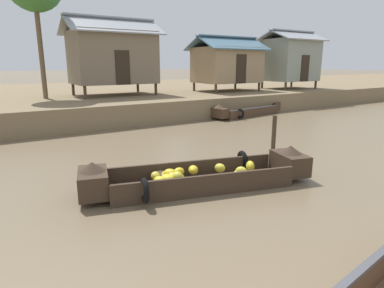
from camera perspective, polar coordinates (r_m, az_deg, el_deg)
The scene contains 8 objects.
ground_plane at distance 11.01m, azimuth -16.72°, elevation -1.66°, with size 300.00×300.00×0.00m, color #726047.
riverbank_strip at distance 24.05m, azimuth -25.66°, elevation 7.00°, with size 160.00×20.00×1.06m, color #7F6B4C.
banana_boat at distance 7.66m, azimuth 1.34°, elevation -5.57°, with size 5.49×2.39×0.83m.
fishing_skiff_distant at distance 18.66m, azimuth 9.57°, elevation 5.76°, with size 5.06×2.26×0.81m.
stilt_house_left at distance 19.73m, azimuth -13.72°, elevation 14.64°, with size 5.15×3.55×4.33m.
stilt_house_mid_left at distance 22.41m, azimuth 6.14°, elevation 13.73°, with size 4.70×3.38×3.54m.
stilt_house_mid_right at distance 25.48m, azimuth 16.85°, elevation 14.00°, with size 4.27×3.17×4.11m.
mooring_post at distance 10.88m, azimuth 14.12°, elevation 1.66°, with size 0.14×0.14×1.23m, color #423323.
Camera 1 is at (-2.71, -0.29, 2.83)m, focal length 30.50 mm.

